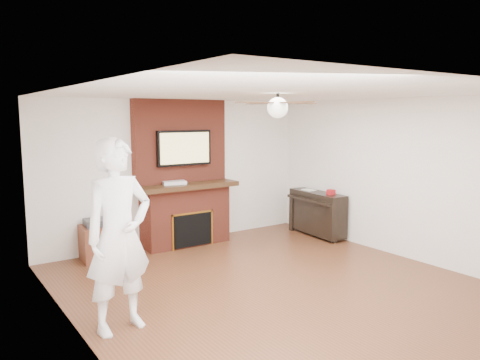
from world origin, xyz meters
TOP-DOWN VIEW (x-y plane):
  - room_shell at (0.00, 0.00)m, footprint 5.36×5.86m
  - fireplace at (0.00, 2.55)m, footprint 1.78×0.64m
  - tv at (0.00, 2.50)m, footprint 1.00×0.08m
  - ceiling_fan at (-0.00, 0.00)m, footprint 1.21×1.21m
  - person at (-2.10, -0.04)m, footprint 0.80×0.60m
  - side_table at (-1.51, 2.48)m, footprint 0.60×0.60m
  - piano at (2.30, 1.64)m, footprint 0.56×1.28m
  - cable_box at (-0.22, 2.45)m, footprint 0.43×0.30m
  - candle_orange at (-0.19, 2.39)m, footprint 0.08×0.08m
  - candle_green at (0.07, 2.34)m, footprint 0.07×0.07m
  - candle_cream at (0.18, 2.32)m, footprint 0.08×0.08m
  - candle_blue at (0.25, 2.34)m, footprint 0.06×0.06m

SIDE VIEW (x-z plane):
  - candle_blue at x=0.25m, z-range 0.00..0.07m
  - candle_green at x=0.07m, z-range 0.00..0.09m
  - candle_cream at x=0.18m, z-range 0.00..0.11m
  - candle_orange at x=-0.19m, z-range 0.00..0.13m
  - side_table at x=-1.51m, z-range -0.03..0.62m
  - piano at x=2.30m, z-range -0.02..0.90m
  - fireplace at x=0.00m, z-range -0.25..2.25m
  - person at x=-2.10m, z-range 0.00..2.01m
  - cable_box at x=-0.22m, z-range 1.08..1.13m
  - room_shell at x=0.00m, z-range -0.18..2.68m
  - tv at x=0.00m, z-range 1.38..1.98m
  - ceiling_fan at x=0.00m, z-range 2.18..2.49m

